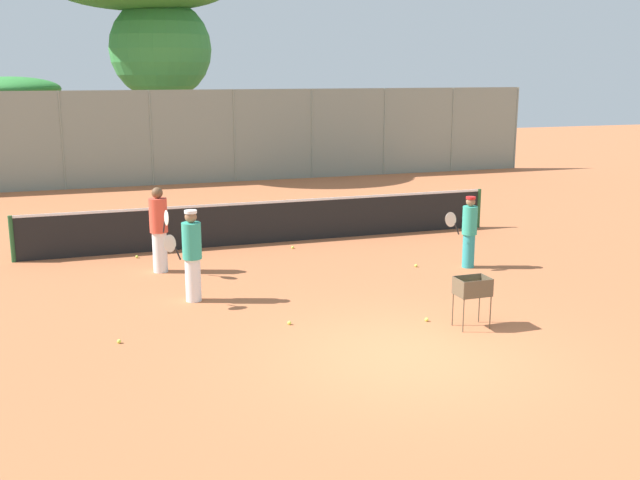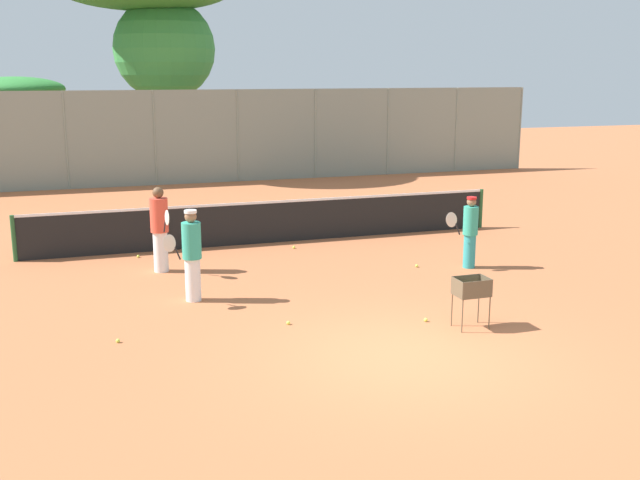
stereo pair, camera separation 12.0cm
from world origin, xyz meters
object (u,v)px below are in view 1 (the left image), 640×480
Objects in this scene: player_white_outfit at (159,229)px; player_yellow_shirt at (469,231)px; ball_cart at (472,291)px; player_red_cap at (192,254)px; tennis_net at (269,221)px.

player_white_outfit is 1.17× the size of player_yellow_shirt.
player_red_cap is at bearing 144.20° from ball_cart.
ball_cart is (4.48, -5.34, -0.30)m from player_white_outfit.
tennis_net reaches higher than ball_cart.
player_white_outfit is 6.98m from ball_cart.
player_red_cap is at bearing -2.98° from player_yellow_shirt.
player_white_outfit reaches higher than ball_cart.
player_yellow_shirt is at bearing 63.97° from player_white_outfit.
tennis_net is 5.02m from player_red_cap.
player_red_cap reaches higher than tennis_net.
player_yellow_shirt is 4.04m from ball_cart.
player_red_cap is at bearing -2.72° from player_white_outfit.
player_white_outfit is at bearing -117.58° from player_red_cap.
tennis_net is at bearing 101.98° from ball_cart.
player_white_outfit is 2.12× the size of ball_cart.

